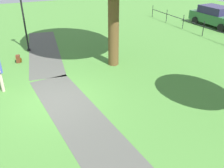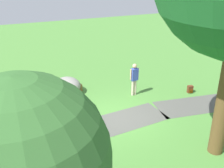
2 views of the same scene
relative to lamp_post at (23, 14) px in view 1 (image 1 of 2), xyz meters
name	(u,v)px [view 1 (image 1 of 2)]	position (x,y,z in m)	size (l,w,h in m)	color
ground_plane	(56,100)	(6.38, 0.20, -2.20)	(48.00, 48.00, 0.00)	#4A8236
footpath_segment_near	(44,50)	(0.34, 0.84, -2.20)	(8.16, 2.79, 0.01)	#50514A
footpath_segment_mid	(83,123)	(8.29, 0.71, -2.20)	(8.13, 2.54, 0.01)	#50514A
lamp_post	(23,14)	(0.00, 0.00, 0.00)	(0.28, 0.28, 3.57)	black
spare_backpack_on_lawn	(18,59)	(1.68, -0.75, -2.01)	(0.31, 0.30, 0.40)	#5B2C18
parked_compact_green	(216,16)	(0.27, 14.46, -1.40)	(4.38, 2.04, 1.56)	#32683A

